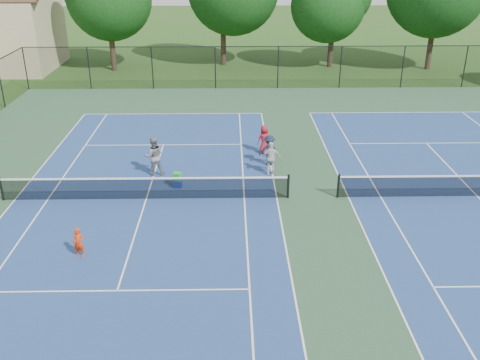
{
  "coord_description": "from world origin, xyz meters",
  "views": [
    {
      "loc": [
        -3.44,
        -20.13,
        10.0
      ],
      "look_at": [
        -3.08,
        -1.0,
        1.3
      ],
      "focal_mm": 40.0,
      "sensor_mm": 36.0,
      "label": 1
    }
  ],
  "objects_px": {
    "bystander_a": "(271,158)",
    "bystander_c": "(264,140)",
    "bystander_b": "(269,150)",
    "child_player": "(79,243)",
    "ball_hopper": "(177,177)",
    "instructor": "(154,156)",
    "ball_crate": "(178,184)"
  },
  "relations": [
    {
      "from": "bystander_a",
      "to": "bystander_c",
      "type": "height_order",
      "value": "bystander_a"
    },
    {
      "from": "bystander_a",
      "to": "bystander_b",
      "type": "distance_m",
      "value": 1.13
    },
    {
      "from": "bystander_b",
      "to": "bystander_c",
      "type": "distance_m",
      "value": 1.54
    },
    {
      "from": "bystander_a",
      "to": "bystander_b",
      "type": "height_order",
      "value": "bystander_a"
    },
    {
      "from": "child_player",
      "to": "bystander_c",
      "type": "bearing_deg",
      "value": 61.02
    },
    {
      "from": "child_player",
      "to": "ball_hopper",
      "type": "height_order",
      "value": "child_player"
    },
    {
      "from": "instructor",
      "to": "bystander_c",
      "type": "bearing_deg",
      "value": -164.79
    },
    {
      "from": "instructor",
      "to": "bystander_b",
      "type": "bearing_deg",
      "value": 179.93
    },
    {
      "from": "instructor",
      "to": "bystander_b",
      "type": "distance_m",
      "value": 5.46
    },
    {
      "from": "bystander_b",
      "to": "ball_hopper",
      "type": "bearing_deg",
      "value": 29.88
    },
    {
      "from": "bystander_c",
      "to": "ball_hopper",
      "type": "bearing_deg",
      "value": 23.88
    },
    {
      "from": "child_player",
      "to": "bystander_a",
      "type": "distance_m",
      "value": 9.85
    },
    {
      "from": "bystander_c",
      "to": "ball_hopper",
      "type": "height_order",
      "value": "bystander_c"
    },
    {
      "from": "instructor",
      "to": "ball_hopper",
      "type": "height_order",
      "value": "instructor"
    },
    {
      "from": "bystander_b",
      "to": "ball_hopper",
      "type": "xyz_separation_m",
      "value": [
        -4.18,
        -2.46,
        -0.24
      ]
    },
    {
      "from": "instructor",
      "to": "ball_hopper",
      "type": "bearing_deg",
      "value": 118.66
    },
    {
      "from": "child_player",
      "to": "ball_crate",
      "type": "bearing_deg",
      "value": 69.62
    },
    {
      "from": "bystander_b",
      "to": "ball_crate",
      "type": "distance_m",
      "value": 4.89
    },
    {
      "from": "bystander_b",
      "to": "ball_hopper",
      "type": "relative_size",
      "value": 3.99
    },
    {
      "from": "child_player",
      "to": "ball_crate",
      "type": "relative_size",
      "value": 3.13
    },
    {
      "from": "bystander_a",
      "to": "ball_crate",
      "type": "bearing_deg",
      "value": 12.79
    },
    {
      "from": "child_player",
      "to": "bystander_a",
      "type": "height_order",
      "value": "bystander_a"
    },
    {
      "from": "child_player",
      "to": "bystander_c",
      "type": "xyz_separation_m",
      "value": [
        6.89,
        9.55,
        0.19
      ]
    },
    {
      "from": "bystander_c",
      "to": "bystander_b",
      "type": "bearing_deg",
      "value": 74.66
    },
    {
      "from": "bystander_a",
      "to": "bystander_b",
      "type": "bearing_deg",
      "value": -94.77
    },
    {
      "from": "bystander_b",
      "to": "ball_hopper",
      "type": "distance_m",
      "value": 4.86
    },
    {
      "from": "bystander_b",
      "to": "bystander_c",
      "type": "xyz_separation_m",
      "value": [
        -0.15,
        1.53,
        -0.01
      ]
    },
    {
      "from": "ball_hopper",
      "to": "bystander_b",
      "type": "bearing_deg",
      "value": 30.48
    },
    {
      "from": "instructor",
      "to": "bystander_a",
      "type": "height_order",
      "value": "instructor"
    },
    {
      "from": "bystander_c",
      "to": "ball_crate",
      "type": "height_order",
      "value": "bystander_c"
    },
    {
      "from": "bystander_a",
      "to": "instructor",
      "type": "bearing_deg",
      "value": -5.54
    },
    {
      "from": "ball_hopper",
      "to": "bystander_c",
      "type": "bearing_deg",
      "value": 44.73
    }
  ]
}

